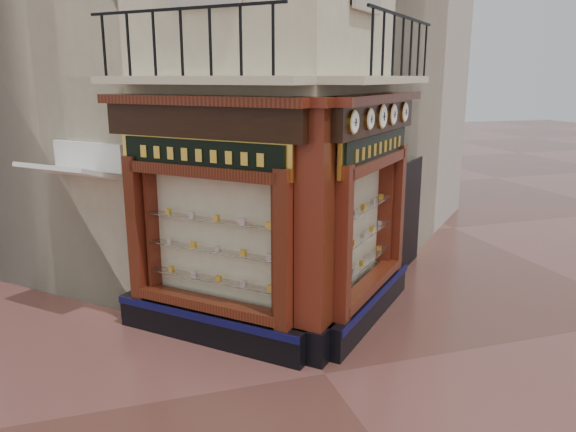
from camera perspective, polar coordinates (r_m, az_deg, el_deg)
name	(u,v)px	position (r m, az deg, el deg)	size (l,w,h in m)	color
ground	(325,374)	(8.59, 3.75, -15.70)	(80.00, 80.00, 0.00)	#542E27
neighbour_left	(113,26)	(15.61, -17.40, 17.97)	(8.00, 8.00, 11.00)	#B8ADA0
neighbour_right	(298,30)	(16.47, 1.00, 18.33)	(8.00, 8.00, 11.00)	#B8ADA0
shopfront_left	(207,225)	(8.90, -8.24, -0.95)	(2.86, 2.86, 3.98)	black
shopfront_right	(370,213)	(9.74, 8.29, 0.34)	(2.86, 2.86, 3.98)	black
corner_pilaster	(314,238)	(8.26, 2.70, -2.22)	(0.85, 0.85, 3.98)	black
balcony	(294,79)	(8.86, 0.59, 13.77)	(5.94, 2.97, 1.03)	beige
clock_a	(354,122)	(8.12, 6.67, 9.45)	(0.28, 0.28, 0.35)	#B2983B
clock_b	(370,119)	(8.76, 8.28, 9.72)	(0.27, 0.27, 0.33)	#B2983B
clock_c	(382,117)	(9.34, 9.55, 9.93)	(0.32, 0.32, 0.40)	#B2983B
clock_d	(393,114)	(9.90, 10.61, 10.10)	(0.29, 0.29, 0.37)	#B2983B
clock_e	(404,112)	(10.57, 11.73, 10.28)	(0.29, 0.29, 0.36)	#B2983B
awning	(83,316)	(11.06, -20.13, -9.51)	(1.61, 0.97, 0.08)	white
signboard_left	(201,155)	(8.62, -8.80, 6.16)	(2.24, 2.24, 0.60)	gold
signboard_right	(376,148)	(9.52, 8.97, 6.88)	(2.29, 2.29, 0.61)	gold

